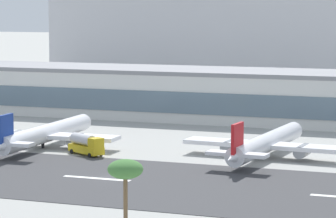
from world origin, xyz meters
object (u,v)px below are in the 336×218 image
at_px(service_fuel_truck_1, 86,145).
at_px(palm_tree_3, 125,172).
at_px(distant_hotel_block, 216,22).
at_px(airliner_navy_tail_gate_1, 43,134).
at_px(airliner_red_tail_gate_2, 264,144).
at_px(terminal_building, 227,95).

relative_size(service_fuel_truck_1, palm_tree_3, 0.79).
bearing_deg(distant_hotel_block, palm_tree_3, -75.00).
xyz_separation_m(distant_hotel_block, airliner_navy_tail_gate_1, (14.31, -159.62, -19.73)).
relative_size(airliner_red_tail_gate_2, service_fuel_truck_1, 4.67).
bearing_deg(airliner_navy_tail_gate_1, distant_hotel_block, 3.32).
height_order(airliner_navy_tail_gate_1, palm_tree_3, palm_tree_3).
relative_size(airliner_navy_tail_gate_1, service_fuel_truck_1, 4.70).
bearing_deg(service_fuel_truck_1, palm_tree_3, -31.25).
bearing_deg(palm_tree_3, airliner_red_tail_gate_2, 90.78).
xyz_separation_m(distant_hotel_block, service_fuel_truck_1, (26.10, -164.26, -20.42)).
bearing_deg(terminal_building, airliner_red_tail_gate_2, -66.06).
xyz_separation_m(terminal_building, service_fuel_truck_1, (-10.08, -59.51, -4.25)).
xyz_separation_m(service_fuel_truck_1, palm_tree_3, (33.73, -58.97, 7.55)).
bearing_deg(palm_tree_3, terminal_building, 101.29).
bearing_deg(airliner_red_tail_gate_2, terminal_building, 27.64).
distance_m(distant_hotel_block, service_fuel_truck_1, 167.57).
distance_m(service_fuel_truck_1, palm_tree_3, 68.35).
relative_size(distant_hotel_block, airliner_red_tail_gate_2, 2.96).
relative_size(distant_hotel_block, airliner_navy_tail_gate_1, 2.95).
height_order(distant_hotel_block, palm_tree_3, distant_hotel_block).
distance_m(terminal_building, palm_tree_3, 120.86).
relative_size(distant_hotel_block, service_fuel_truck_1, 13.85).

